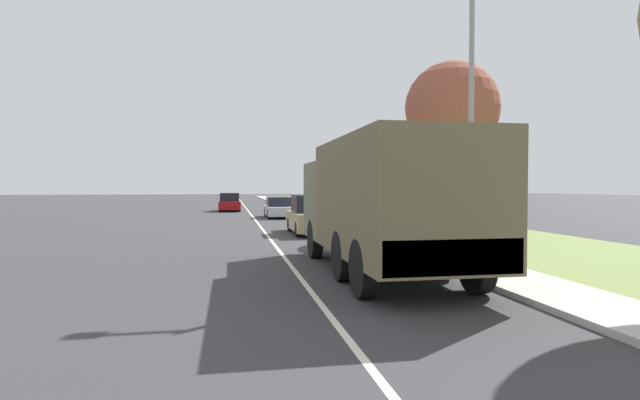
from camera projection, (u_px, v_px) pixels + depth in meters
The scene contains 11 objects.
ground_plane at pixel (250, 213), 39.01m from camera, with size 180.00×180.00×0.00m, color #38383A.
lane_centre_stripe at pixel (250, 213), 39.01m from camera, with size 0.12×120.00×0.00m.
sidewalk_right at pixel (306, 211), 39.82m from camera, with size 1.80×120.00×0.12m.
grass_strip_right at pixel (360, 212), 40.61m from camera, with size 7.00×120.00×0.02m.
military_truck at pixel (383, 200), 11.86m from camera, with size 2.59×7.97×3.14m.
car_nearest_ahead at pixel (312, 216), 22.03m from camera, with size 1.87×4.26×1.71m.
car_second_ahead at pixel (279, 208), 33.19m from camera, with size 1.78×4.37×1.36m.
car_third_ahead at pixel (230, 203), 41.63m from camera, with size 1.76×4.13×1.52m.
lamp_post at pixel (465, 80), 13.17m from camera, with size 1.69×0.24×8.19m.
tree_mid_right at pixel (452, 109), 21.25m from camera, with size 3.98×3.98×7.38m.
utility_box at pixel (472, 239), 16.27m from camera, with size 0.55×0.45×0.70m.
Camera 1 is at (-1.60, 0.68, 2.10)m, focal length 28.00 mm.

